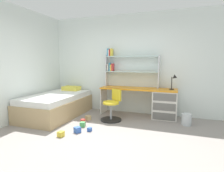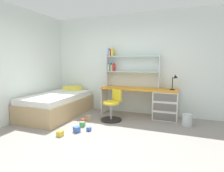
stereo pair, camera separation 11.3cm
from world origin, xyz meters
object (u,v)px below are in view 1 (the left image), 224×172
Objects in this scene: desk_lamp at (174,80)px; toy_block_blue_5 at (90,129)px; bed_platform at (57,105)px; bookshelf_hutch at (125,65)px; toy_block_yellow_0 at (61,134)px; toy_block_red_4 at (83,121)px; desk at (158,102)px; toy_block_natural_2 at (88,118)px; toy_block_blue_1 at (77,130)px; waste_bin at (187,119)px; toy_block_green_3 at (83,124)px; swivel_chair at (112,108)px.

desk_lamp is 2.37m from toy_block_blue_5.
desk_lamp is 0.19× the size of bed_platform.
bookshelf_hutch is 13.76× the size of toy_block_yellow_0.
desk is at bearing 31.34° from toy_block_red_4.
toy_block_blue_1 is at bearing -78.38° from toy_block_natural_2.
desk is 5.22× the size of desk_lamp.
bookshelf_hutch is at bearing 57.73° from toy_block_red_4.
toy_block_red_4 reaches higher than toy_block_blue_5.
bookshelf_hutch reaches higher than toy_block_yellow_0.
desk is 2.68m from bed_platform.
toy_block_yellow_0 is at bearing -137.22° from desk_lamp.
waste_bin reaches higher than toy_block_natural_2.
toy_block_blue_1 is 1.06× the size of toy_block_green_3.
bed_platform reaches higher than toy_block_green_3.
desk is at bearing 28.97° from swivel_chair.
bed_platform is at bearing 176.71° from toy_block_natural_2.
waste_bin is (0.31, -0.34, -0.88)m from desk_lamp.
swivel_chair reaches higher than toy_block_green_3.
desk_lamp is 4.82× the size of toy_block_blue_5.
desk is 2.00m from toy_block_green_3.
toy_block_red_4 is at bearing -144.70° from swivel_chair.
toy_block_blue_1 is (-1.45, -1.60, -0.36)m from desk.
toy_block_blue_5 is (0.26, -0.19, -0.01)m from toy_block_green_3.
toy_block_blue_5 is (-1.62, -1.43, -0.97)m from desk_lamp.
toy_block_blue_5 is at bearing -150.52° from waste_bin.
waste_bin is 2.51× the size of toy_block_yellow_0.
toy_block_natural_2 is at bearing 82.98° from toy_block_red_4.
bed_platform reaches higher than toy_block_blue_1.
toy_block_natural_2 is at bearing 102.51° from toy_block_green_3.
bookshelf_hutch is at bearing 162.52° from waste_bin.
toy_block_green_3 is at bearing -140.10° from desk.
toy_block_yellow_0 is (-0.73, -2.03, -1.31)m from bookshelf_hutch.
waste_bin is 2.49× the size of toy_block_green_3.
desk is at bearing 48.94° from toy_block_yellow_0.
waste_bin is 2.39× the size of toy_block_natural_2.
waste_bin is at bearing -48.32° from desk_lamp.
swivel_chair is at bearing 68.77° from toy_block_blue_1.
toy_block_red_4 is (-2.32, -0.64, -0.09)m from waste_bin.
toy_block_yellow_0 is at bearing -90.14° from toy_block_red_4.
swivel_chair is 1.45m from toy_block_yellow_0.
desk_lamp is 4.60× the size of toy_block_red_4.
toy_block_blue_5 is (0.40, -0.45, -0.00)m from toy_block_red_4.
swivel_chair is 2.83× the size of waste_bin.
toy_block_natural_2 reaches higher than toy_block_red_4.
toy_block_red_4 is at bearing -148.66° from desk.
toy_block_blue_5 is at bearing -102.36° from swivel_chair.
toy_block_blue_5 is (1.33, -0.72, -0.26)m from bed_platform.
toy_block_natural_2 is at bearing -158.99° from desk_lamp.
toy_block_green_3 is (-0.45, -0.68, -0.24)m from swivel_chair.
toy_block_yellow_0 is (0.93, -1.16, -0.24)m from bed_platform.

